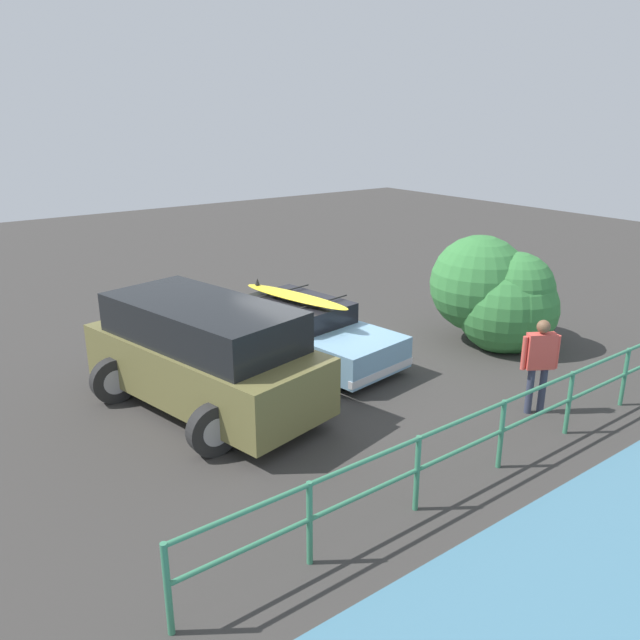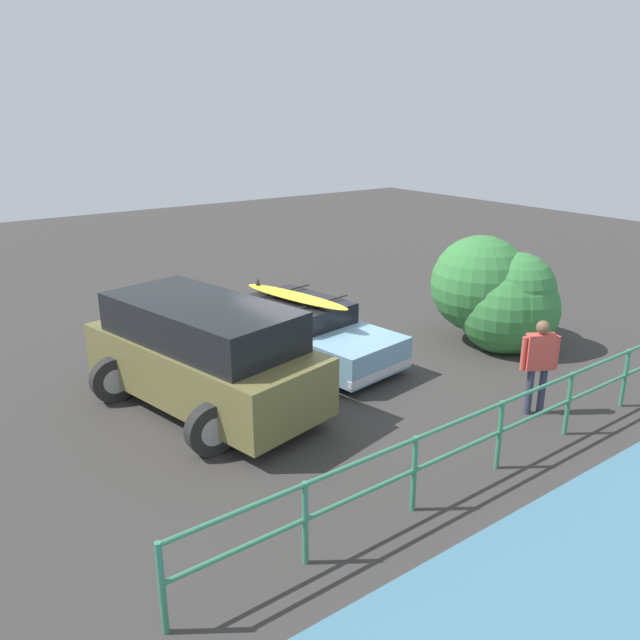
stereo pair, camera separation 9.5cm
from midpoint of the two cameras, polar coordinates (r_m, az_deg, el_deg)
ground_plane at (r=12.65m, az=-0.71°, el=-3.74°), size 44.00×44.00×0.02m
parking_stripe at (r=12.21m, az=-6.90°, el=-4.67°), size 0.12×3.81×0.00m
sedan_car at (r=12.68m, az=-1.95°, el=-0.88°), size 2.67×4.51×1.46m
suv_car at (r=10.57m, az=-10.91°, el=-3.04°), size 3.15×4.78×1.85m
person_bystander at (r=10.75m, az=19.22°, el=-3.30°), size 0.55×0.40×1.62m
railing_fence at (r=9.06m, az=16.04°, el=-9.07°), size 9.95×0.15×1.04m
bush_near_left at (r=13.76m, az=15.96°, el=1.93°), size 2.67×2.66×2.44m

